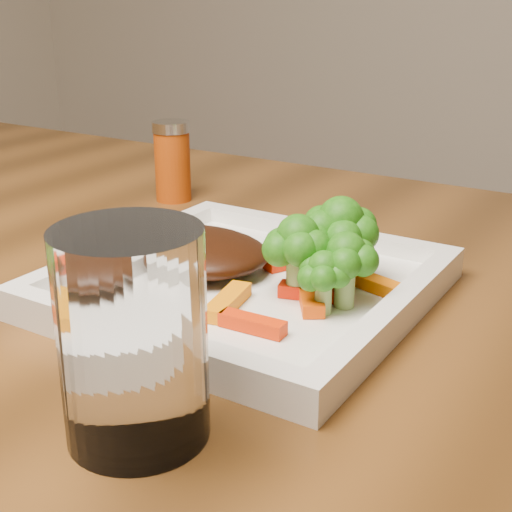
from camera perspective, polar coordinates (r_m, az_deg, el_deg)
The scene contains 14 objects.
plate at distance 0.57m, azimuth -0.85°, elevation -2.72°, with size 0.27×0.27×0.01m, color white.
steak at distance 0.60m, azimuth -5.22°, elevation 0.43°, with size 0.14×0.11×0.03m, color black.
broccoli_0 at distance 0.56m, azimuth 6.72°, elevation 1.11°, with size 0.07×0.07×0.07m, color #2D7814, non-canonical shape.
broccoli_1 at distance 0.52m, azimuth 7.19°, elevation -0.75°, with size 0.05×0.05×0.06m, color #295E0F, non-canonical shape.
broccoli_2 at distance 0.51m, azimuth 5.46°, elevation -1.50°, with size 0.04×0.04×0.06m, color #1A6210, non-canonical shape.
broccoli_3 at distance 0.54m, azimuth 3.33°, elevation -0.15°, with size 0.06×0.06×0.06m, color #2D6010, non-canonical shape.
carrot_0 at distance 0.49m, azimuth -0.29°, elevation -5.44°, with size 0.05×0.01×0.01m, color red.
carrot_2 at distance 0.52m, azimuth -2.30°, elevation -3.68°, with size 0.06×0.02×0.01m, color orange.
carrot_3 at distance 0.56m, azimuth 10.33°, elevation -2.51°, with size 0.05×0.01×0.01m, color #DB6103.
carrot_4 at distance 0.60m, azimuth 3.06°, elevation -0.29°, with size 0.05×0.01×0.01m, color #F32503.
carrot_5 at distance 0.53m, azimuth 4.34°, elevation -3.21°, with size 0.06×0.02×0.01m, color #EB4703.
carrot_6 at distance 0.54m, azimuth 4.77°, elevation -2.90°, with size 0.06×0.01×0.01m, color red.
spice_shaker at distance 0.83m, azimuth -6.70°, elevation 7.53°, with size 0.04×0.04×0.09m, color #A73D09.
drinking_glass at distance 0.38m, azimuth -9.82°, elevation -6.40°, with size 0.08×0.08×0.12m, color white.
Camera 1 is at (0.49, -0.30, 0.98)m, focal length 50.00 mm.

